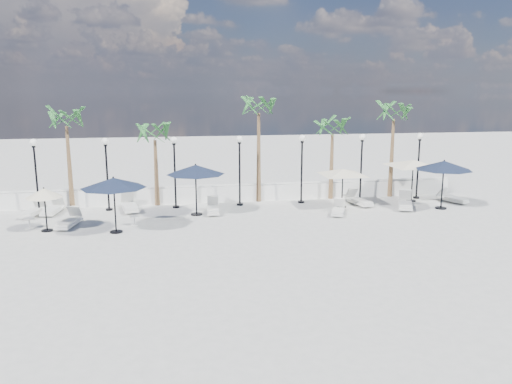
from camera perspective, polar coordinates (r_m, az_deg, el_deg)
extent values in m
plane|color=#9D9D98|center=(21.44, 0.61, -5.35)|extent=(100.00, 100.00, 0.00)
cube|color=white|center=(28.51, -2.14, -0.18)|extent=(26.00, 0.30, 0.90)
cube|color=white|center=(28.41, -2.15, 0.84)|extent=(26.00, 0.12, 0.08)
cylinder|color=black|center=(28.19, -23.51, -2.11)|extent=(0.36, 0.36, 0.10)
cylinder|color=black|center=(27.87, -23.79, 1.29)|extent=(0.10, 0.10, 3.50)
cylinder|color=black|center=(27.65, -24.07, 4.76)|extent=(0.18, 0.18, 0.10)
sphere|color=white|center=(27.63, -24.10, 5.19)|extent=(0.36, 0.36, 0.36)
cylinder|color=black|center=(27.56, -16.43, -1.91)|extent=(0.36, 0.36, 0.10)
cylinder|color=black|center=(27.24, -16.63, 1.57)|extent=(0.10, 0.10, 3.50)
cylinder|color=black|center=(27.01, -16.83, 5.13)|extent=(0.18, 0.18, 0.10)
sphere|color=white|center=(26.99, -16.86, 5.57)|extent=(0.36, 0.36, 0.36)
cylinder|color=black|center=(27.37, -9.13, -1.67)|extent=(0.36, 0.36, 0.10)
cylinder|color=black|center=(27.04, -9.24, 1.84)|extent=(0.10, 0.10, 3.50)
cylinder|color=black|center=(26.82, -9.36, 5.42)|extent=(0.18, 0.18, 0.10)
sphere|color=white|center=(26.80, -9.38, 5.87)|extent=(0.36, 0.36, 0.36)
cylinder|color=black|center=(27.63, -1.86, -1.41)|extent=(0.36, 0.36, 0.10)
cylinder|color=black|center=(27.30, -1.88, 2.07)|extent=(0.10, 0.10, 3.50)
cylinder|color=black|center=(27.08, -1.90, 5.62)|extent=(0.18, 0.18, 0.10)
sphere|color=white|center=(27.06, -1.91, 6.07)|extent=(0.36, 0.36, 0.36)
cylinder|color=black|center=(28.32, 5.17, -1.13)|extent=(0.36, 0.36, 0.10)
cylinder|color=black|center=(28.00, 5.24, 2.27)|extent=(0.10, 0.10, 3.50)
cylinder|color=black|center=(27.78, 5.30, 5.73)|extent=(0.18, 0.18, 0.10)
sphere|color=white|center=(27.76, 5.31, 6.16)|extent=(0.36, 0.36, 0.36)
cylinder|color=black|center=(29.41, 11.77, -0.86)|extent=(0.36, 0.36, 0.10)
cylinder|color=black|center=(29.10, 11.91, 2.42)|extent=(0.10, 0.10, 3.50)
cylinder|color=black|center=(28.89, 12.05, 5.75)|extent=(0.18, 0.18, 0.10)
sphere|color=white|center=(28.87, 12.07, 6.16)|extent=(0.36, 0.36, 0.36)
cylinder|color=black|center=(30.86, 17.83, -0.59)|extent=(0.36, 0.36, 0.10)
cylinder|color=black|center=(30.57, 18.02, 2.52)|extent=(0.10, 0.10, 3.50)
cylinder|color=black|center=(30.37, 18.22, 5.69)|extent=(0.18, 0.18, 0.10)
sphere|color=white|center=(30.35, 18.24, 6.09)|extent=(0.36, 0.36, 0.36)
cone|color=brown|center=(28.25, -20.53, 2.59)|extent=(0.28, 0.28, 4.40)
cone|color=brown|center=(27.83, -11.33, 2.14)|extent=(0.28, 0.28, 3.60)
cone|color=brown|center=(28.16, 0.31, 3.91)|extent=(0.28, 0.28, 5.00)
cone|color=brown|center=(29.31, 8.62, 2.89)|extent=(0.28, 0.28, 3.80)
cone|color=brown|center=(30.63, 15.23, 3.74)|extent=(0.28, 0.28, 4.60)
cube|color=silver|center=(27.66, -24.13, -2.18)|extent=(1.00, 2.01, 0.10)
cube|color=silver|center=(27.40, -24.38, -2.08)|extent=(0.84, 1.39, 0.10)
cube|color=silver|center=(28.26, -23.53, -1.06)|extent=(0.68, 0.56, 0.60)
cube|color=silver|center=(27.72, -22.20, -2.00)|extent=(0.90, 2.02, 0.11)
cube|color=silver|center=(27.45, -22.40, -1.89)|extent=(0.78, 1.38, 0.11)
cube|color=silver|center=(28.36, -21.73, -0.86)|extent=(0.67, 0.54, 0.61)
cube|color=silver|center=(24.81, -20.61, -3.38)|extent=(1.02, 2.04, 0.11)
cube|color=silver|center=(24.55, -20.86, -3.28)|extent=(0.86, 1.41, 0.11)
cube|color=silver|center=(25.43, -20.02, -2.09)|extent=(0.69, 0.57, 0.61)
cube|color=silver|center=(27.14, -14.24, -1.73)|extent=(1.09, 2.22, 0.11)
cube|color=silver|center=(26.83, -14.18, -1.60)|extent=(0.92, 1.53, 0.11)
cube|color=silver|center=(27.89, -14.49, -0.50)|extent=(0.75, 0.62, 0.66)
cube|color=silver|center=(25.87, 9.37, -2.24)|extent=(1.22, 1.83, 0.09)
cube|color=silver|center=(25.62, 9.34, -2.14)|extent=(0.96, 1.29, 0.09)
cube|color=silver|center=(26.48, 9.51, -1.16)|extent=(0.66, 0.59, 0.54)
cube|color=silver|center=(25.87, -4.93, -2.11)|extent=(0.75, 1.88, 0.10)
cube|color=silver|center=(25.60, -4.92, -2.00)|extent=(0.67, 1.28, 0.10)
cube|color=silver|center=(26.51, -4.97, -0.96)|extent=(0.61, 0.48, 0.58)
cube|color=silver|center=(27.99, 16.68, -1.47)|extent=(1.54, 2.22, 0.11)
cube|color=silver|center=(27.68, 16.71, -1.34)|extent=(1.21, 1.58, 0.11)
cube|color=silver|center=(28.75, 16.68, -0.27)|extent=(0.82, 0.74, 0.66)
cube|color=silver|center=(30.41, 21.53, -0.84)|extent=(1.27, 1.85, 0.10)
cube|color=silver|center=(30.26, 21.92, -0.72)|extent=(1.00, 1.32, 0.10)
cube|color=silver|center=(30.74, 20.49, 0.03)|extent=(0.68, 0.61, 0.55)
cube|color=silver|center=(28.21, 11.69, -1.15)|extent=(1.01, 2.04, 0.11)
cube|color=silver|center=(27.97, 11.99, -1.03)|extent=(0.85, 1.41, 0.11)
cube|color=silver|center=(28.78, 10.88, -0.08)|extent=(0.69, 0.57, 0.61)
cylinder|color=silver|center=(25.19, -24.43, -3.80)|extent=(0.40, 0.40, 0.03)
cylinder|color=silver|center=(25.14, -24.48, -3.31)|extent=(0.06, 0.06, 0.48)
cylinder|color=silver|center=(25.08, -24.52, -2.75)|extent=(0.52, 0.52, 0.03)
cylinder|color=silver|center=(24.23, -13.69, -3.67)|extent=(0.35, 0.35, 0.03)
cylinder|color=silver|center=(24.18, -13.71, -3.22)|extent=(0.05, 0.05, 0.42)
cylinder|color=silver|center=(24.13, -13.74, -2.72)|extent=(0.45, 0.45, 0.03)
cylinder|color=silver|center=(28.80, 10.15, -1.13)|extent=(0.35, 0.35, 0.03)
cylinder|color=silver|center=(28.75, 10.17, -0.75)|extent=(0.05, 0.05, 0.42)
cylinder|color=silver|center=(28.71, 10.18, -0.32)|extent=(0.46, 0.46, 0.03)
cylinder|color=black|center=(23.21, -15.68, -4.39)|extent=(0.56, 0.56, 0.06)
cylinder|color=black|center=(22.93, -15.84, -1.54)|extent=(0.07, 0.07, 2.43)
cone|color=black|center=(22.72, -15.98, 1.01)|extent=(2.88, 2.88, 0.45)
sphere|color=black|center=(22.68, -16.01, 1.62)|extent=(0.08, 0.08, 0.08)
cylinder|color=black|center=(25.65, -6.80, -2.54)|extent=(0.59, 0.59, 0.06)
cylinder|color=black|center=(25.38, -6.86, 0.16)|extent=(0.07, 0.07, 2.53)
cone|color=black|center=(25.19, -6.92, 2.56)|extent=(2.95, 2.95, 0.47)
sphere|color=black|center=(25.15, -6.94, 3.15)|extent=(0.08, 0.08, 0.08)
cylinder|color=black|center=(28.60, 20.36, -1.72)|extent=(0.59, 0.59, 0.06)
cylinder|color=black|center=(28.36, 20.54, 0.71)|extent=(0.07, 0.07, 2.54)
cone|color=black|center=(28.20, 20.69, 2.86)|extent=(2.96, 2.96, 0.48)
sphere|color=black|center=(28.16, 20.73, 3.39)|extent=(0.08, 0.08, 0.08)
cylinder|color=black|center=(29.98, 17.30, -0.94)|extent=(0.53, 0.53, 0.06)
cylinder|color=black|center=(29.77, 17.43, 1.21)|extent=(0.07, 0.07, 2.35)
pyramid|color=beige|center=(29.59, 17.57, 3.51)|extent=(5.21, 5.21, 0.36)
cylinder|color=black|center=(27.54, 9.77, -1.66)|extent=(0.48, 0.48, 0.06)
cylinder|color=black|center=(27.33, 9.84, 0.40)|extent=(0.06, 0.06, 2.08)
pyramid|color=beige|center=(27.15, 9.91, 2.60)|extent=(4.51, 4.51, 0.32)
cylinder|color=black|center=(24.46, -22.75, -4.07)|extent=(0.51, 0.51, 0.05)
cylinder|color=black|center=(24.24, -22.92, -1.95)|extent=(0.06, 0.06, 1.92)
cone|color=beige|center=(24.08, -23.06, -0.11)|extent=(1.64, 1.64, 0.41)
sphere|color=black|center=(24.04, -23.10, 0.42)|extent=(0.07, 0.07, 0.07)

